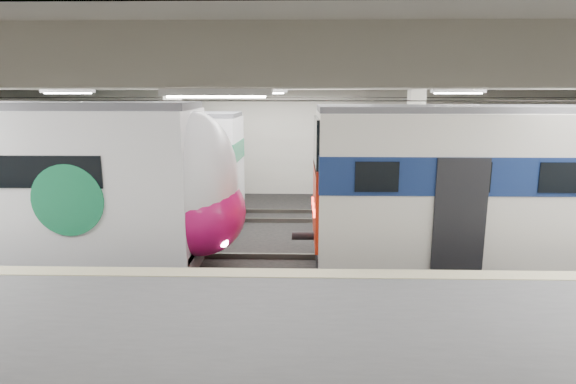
{
  "coord_description": "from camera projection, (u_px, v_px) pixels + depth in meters",
  "views": [
    {
      "loc": [
        1.2,
        -13.03,
        4.98
      ],
      "look_at": [
        0.85,
        1.0,
        2.0
      ],
      "focal_mm": 30.0,
      "sensor_mm": 36.0,
      "label": 1
    }
  ],
  "objects": [
    {
      "name": "station_hall",
      "position": [
        250.0,
        165.0,
        11.43
      ],
      "size": [
        36.0,
        24.0,
        5.75
      ],
      "color": "black",
      "rests_on": "ground"
    },
    {
      "name": "far_train",
      "position": [
        78.0,
        164.0,
        18.92
      ],
      "size": [
        12.93,
        3.0,
        4.15
      ],
      "rotation": [
        0.0,
        0.0,
        -0.03
      ],
      "color": "white",
      "rests_on": "ground"
    },
    {
      "name": "older_rer",
      "position": [
        569.0,
        187.0,
        13.1
      ],
      "size": [
        13.94,
        3.08,
        4.58
      ],
      "color": "silver",
      "rests_on": "ground"
    },
    {
      "name": "modern_emu",
      "position": [
        8.0,
        188.0,
        13.49
      ],
      "size": [
        14.61,
        3.01,
        4.67
      ],
      "color": "white",
      "rests_on": "ground"
    }
  ]
}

